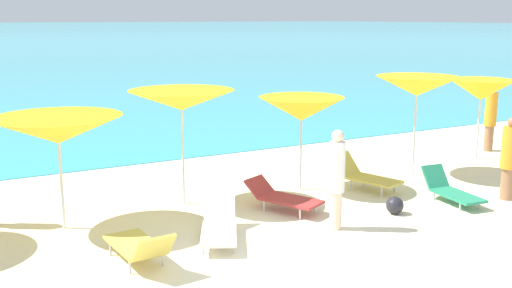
% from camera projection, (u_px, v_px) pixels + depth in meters
% --- Properties ---
extents(ground_plane, '(50.00, 100.00, 0.30)m').
position_uv_depth(ground_plane, '(111.00, 152.00, 17.57)').
color(ground_plane, beige).
extents(umbrella_2, '(2.47, 2.47, 2.06)m').
position_uv_depth(umbrella_2, '(58.00, 130.00, 10.46)').
color(umbrella_2, silver).
rests_on(umbrella_2, ground_plane).
extents(umbrella_3, '(2.28, 2.28, 2.33)m').
position_uv_depth(umbrella_3, '(182.00, 100.00, 11.83)').
color(umbrella_3, silver).
rests_on(umbrella_3, ground_plane).
extents(umbrella_4, '(1.99, 1.99, 2.06)m').
position_uv_depth(umbrella_4, '(301.00, 109.00, 12.89)').
color(umbrella_4, silver).
rests_on(umbrella_4, ground_plane).
extents(umbrella_5, '(2.07, 2.07, 2.39)m').
position_uv_depth(umbrella_5, '(417.00, 86.00, 14.03)').
color(umbrella_5, silver).
rests_on(umbrella_5, ground_plane).
extents(umbrella_6, '(1.88, 1.88, 2.15)m').
position_uv_depth(umbrella_6, '(481.00, 90.00, 15.66)').
color(umbrella_6, silver).
rests_on(umbrella_6, ground_plane).
extents(lounge_chair_0, '(1.26, 1.77, 0.64)m').
position_uv_depth(lounge_chair_0, '(219.00, 224.00, 10.27)').
color(lounge_chair_0, white).
rests_on(lounge_chair_0, ground_plane).
extents(lounge_chair_2, '(1.04, 1.63, 0.74)m').
position_uv_depth(lounge_chair_2, '(365.00, 175.00, 13.22)').
color(lounge_chair_2, '#D8BF4C').
rests_on(lounge_chair_2, ground_plane).
extents(lounge_chair_6, '(1.20, 1.65, 0.57)m').
position_uv_depth(lounge_chair_6, '(282.00, 197.00, 11.78)').
color(lounge_chair_6, '#A53333').
rests_on(lounge_chair_6, ground_plane).
extents(lounge_chair_7, '(0.73, 1.58, 0.67)m').
position_uv_depth(lounge_chair_7, '(140.00, 245.00, 9.18)').
color(lounge_chair_7, '#D8BF4C').
rests_on(lounge_chair_7, ground_plane).
extents(lounge_chair_8, '(0.69, 1.51, 0.64)m').
position_uv_depth(lounge_chair_8, '(451.00, 190.00, 12.35)').
color(lounge_chair_8, '#268C66').
rests_on(lounge_chair_8, ground_plane).
extents(beachgoer_0, '(0.29, 0.29, 1.82)m').
position_uv_depth(beachgoer_0, '(337.00, 176.00, 10.61)').
color(beachgoer_0, beige).
rests_on(beachgoer_0, ground_plane).
extents(beachgoer_1, '(0.33, 0.33, 1.90)m').
position_uv_depth(beachgoer_1, '(490.00, 116.00, 16.90)').
color(beachgoer_1, '#A3704C').
rests_on(beachgoer_1, ground_plane).
extents(beachgoer_4, '(0.38, 0.38, 1.75)m').
position_uv_depth(beachgoer_4, '(510.00, 157.00, 12.38)').
color(beachgoer_4, '#A3704C').
rests_on(beachgoer_4, ground_plane).
extents(beach_ball, '(0.34, 0.34, 0.34)m').
position_uv_depth(beach_ball, '(395.00, 205.00, 11.60)').
color(beach_ball, '#26262D').
rests_on(beach_ball, ground_plane).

